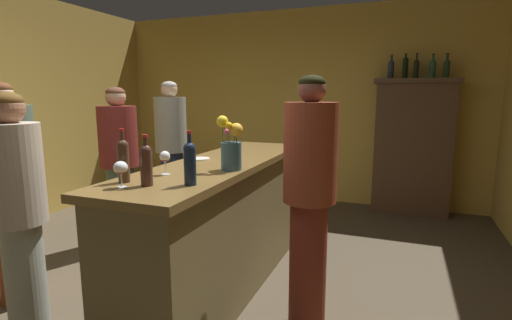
{
  "coord_description": "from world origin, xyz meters",
  "views": [
    {
      "loc": [
        1.57,
        -2.25,
        1.54
      ],
      "look_at": [
        0.55,
        0.39,
        1.06
      ],
      "focal_mm": 26.78,
      "sensor_mm": 36.0,
      "label": 1
    }
  ],
  "objects_px": {
    "wine_bottle_chardonnay": "(190,161)",
    "display_bottle_left": "(391,68)",
    "bar_counter": "(222,225)",
    "cheese_plate": "(200,159)",
    "wine_glass_mid": "(165,158)",
    "patron_tall": "(171,146)",
    "display_cabinet": "(413,145)",
    "wine_bottle_syrah": "(146,163)",
    "wine_glass_front": "(121,169)",
    "display_bottle_midleft": "(405,67)",
    "wine_bottle_riesling": "(123,159)",
    "flower_arrangement": "(231,147)",
    "display_bottle_right": "(447,68)",
    "bartender": "(309,194)",
    "patron_redhead": "(18,211)",
    "display_bottle_midright": "(432,68)",
    "patron_in_navy": "(10,186)",
    "patron_by_cabinet": "(119,160)",
    "display_bottle_center": "(416,68)"
  },
  "relations": [
    {
      "from": "bar_counter",
      "to": "display_bottle_midleft",
      "type": "bearing_deg",
      "value": 64.57
    },
    {
      "from": "display_cabinet",
      "to": "patron_tall",
      "type": "distance_m",
      "value": 3.07
    },
    {
      "from": "display_cabinet",
      "to": "flower_arrangement",
      "type": "relative_size",
      "value": 4.75
    },
    {
      "from": "cheese_plate",
      "to": "wine_glass_front",
      "type": "bearing_deg",
      "value": -86.98
    },
    {
      "from": "flower_arrangement",
      "to": "bartender",
      "type": "relative_size",
      "value": 0.22
    },
    {
      "from": "wine_bottle_riesling",
      "to": "cheese_plate",
      "type": "xyz_separation_m",
      "value": [
        0.02,
        0.85,
        -0.13
      ]
    },
    {
      "from": "wine_glass_front",
      "to": "wine_glass_mid",
      "type": "xyz_separation_m",
      "value": [
        0.03,
        0.38,
        0.01
      ]
    },
    {
      "from": "display_cabinet",
      "to": "wine_glass_front",
      "type": "relative_size",
      "value": 11.92
    },
    {
      "from": "wine_bottle_syrah",
      "to": "display_bottle_left",
      "type": "xyz_separation_m",
      "value": [
        1.13,
        3.56,
        0.71
      ]
    },
    {
      "from": "flower_arrangement",
      "to": "display_bottle_midright",
      "type": "relative_size",
      "value": 1.25
    },
    {
      "from": "display_bottle_left",
      "to": "wine_bottle_riesling",
      "type": "bearing_deg",
      "value": -110.3
    },
    {
      "from": "display_cabinet",
      "to": "display_bottle_midleft",
      "type": "bearing_deg",
      "value": 180.0
    },
    {
      "from": "flower_arrangement",
      "to": "patron_by_cabinet",
      "type": "bearing_deg",
      "value": 154.0
    },
    {
      "from": "bar_counter",
      "to": "patron_in_navy",
      "type": "xyz_separation_m",
      "value": [
        -1.36,
        -0.71,
        0.36
      ]
    },
    {
      "from": "wine_bottle_syrah",
      "to": "patron_tall",
      "type": "xyz_separation_m",
      "value": [
        -1.31,
        2.22,
        -0.24
      ]
    },
    {
      "from": "flower_arrangement",
      "to": "cheese_plate",
      "type": "relative_size",
      "value": 2.44
    },
    {
      "from": "wine_bottle_chardonnay",
      "to": "display_bottle_left",
      "type": "relative_size",
      "value": 1.01
    },
    {
      "from": "display_cabinet",
      "to": "display_bottle_left",
      "type": "distance_m",
      "value": 1.02
    },
    {
      "from": "display_bottle_left",
      "to": "wine_glass_front",
      "type": "bearing_deg",
      "value": -108.66
    },
    {
      "from": "wine_bottle_syrah",
      "to": "display_bottle_midright",
      "type": "xyz_separation_m",
      "value": [
        1.61,
        3.56,
        0.7
      ]
    },
    {
      "from": "wine_bottle_riesling",
      "to": "cheese_plate",
      "type": "relative_size",
      "value": 2.07
    },
    {
      "from": "patron_in_navy",
      "to": "display_bottle_center",
      "type": "bearing_deg",
      "value": 42.47
    },
    {
      "from": "patron_in_navy",
      "to": "patron_redhead",
      "type": "bearing_deg",
      "value": -41.45
    },
    {
      "from": "display_cabinet",
      "to": "display_bottle_right",
      "type": "height_order",
      "value": "display_bottle_right"
    },
    {
      "from": "wine_bottle_riesling",
      "to": "wine_bottle_syrah",
      "type": "bearing_deg",
      "value": -7.76
    },
    {
      "from": "display_cabinet",
      "to": "cheese_plate",
      "type": "distance_m",
      "value": 3.13
    },
    {
      "from": "display_bottle_right",
      "to": "wine_glass_front",
      "type": "bearing_deg",
      "value": -117.16
    },
    {
      "from": "bartender",
      "to": "wine_glass_mid",
      "type": "bearing_deg",
      "value": 9.07
    },
    {
      "from": "wine_bottle_syrah",
      "to": "flower_arrangement",
      "type": "xyz_separation_m",
      "value": [
        0.25,
        0.58,
        0.03
      ]
    },
    {
      "from": "wine_glass_mid",
      "to": "wine_bottle_syrah",
      "type": "bearing_deg",
      "value": -75.34
    },
    {
      "from": "bar_counter",
      "to": "display_cabinet",
      "type": "relative_size",
      "value": 1.36
    },
    {
      "from": "patron_tall",
      "to": "cheese_plate",
      "type": "bearing_deg",
      "value": -2.75
    },
    {
      "from": "cheese_plate",
      "to": "display_bottle_left",
      "type": "bearing_deg",
      "value": 64.5
    },
    {
      "from": "bar_counter",
      "to": "patron_tall",
      "type": "distance_m",
      "value": 1.94
    },
    {
      "from": "wine_bottle_chardonnay",
      "to": "flower_arrangement",
      "type": "xyz_separation_m",
      "value": [
        0.03,
        0.48,
        0.02
      ]
    },
    {
      "from": "display_cabinet",
      "to": "wine_bottle_riesling",
      "type": "relative_size",
      "value": 5.6
    },
    {
      "from": "wine_bottle_chardonnay",
      "to": "patron_in_navy",
      "type": "bearing_deg",
      "value": 177.51
    },
    {
      "from": "flower_arrangement",
      "to": "cheese_plate",
      "type": "distance_m",
      "value": 0.52
    },
    {
      "from": "cheese_plate",
      "to": "wine_glass_mid",
      "type": "bearing_deg",
      "value": -82.58
    },
    {
      "from": "bar_counter",
      "to": "cheese_plate",
      "type": "height_order",
      "value": "cheese_plate"
    },
    {
      "from": "patron_by_cabinet",
      "to": "patron_redhead",
      "type": "xyz_separation_m",
      "value": [
        0.59,
        -1.56,
        -0.02
      ]
    },
    {
      "from": "wine_bottle_syrah",
      "to": "wine_glass_front",
      "type": "bearing_deg",
      "value": -138.43
    },
    {
      "from": "display_cabinet",
      "to": "patron_redhead",
      "type": "height_order",
      "value": "display_cabinet"
    },
    {
      "from": "bartender",
      "to": "display_bottle_right",
      "type": "bearing_deg",
      "value": -120.83
    },
    {
      "from": "display_bottle_right",
      "to": "patron_by_cabinet",
      "type": "relative_size",
      "value": 0.18
    },
    {
      "from": "wine_bottle_chardonnay",
      "to": "wine_glass_mid",
      "type": "xyz_separation_m",
      "value": [
        -0.29,
        0.19,
        -0.03
      ]
    },
    {
      "from": "display_bottle_midright",
      "to": "patron_by_cabinet",
      "type": "relative_size",
      "value": 0.18
    },
    {
      "from": "display_bottle_right",
      "to": "bartender",
      "type": "xyz_separation_m",
      "value": [
        -0.99,
        -2.94,
        -0.96
      ]
    },
    {
      "from": "wine_glass_mid",
      "to": "patron_tall",
      "type": "xyz_separation_m",
      "value": [
        -1.24,
        1.93,
        -0.22
      ]
    },
    {
      "from": "patron_tall",
      "to": "display_cabinet",
      "type": "bearing_deg",
      "value": 72.46
    }
  ]
}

